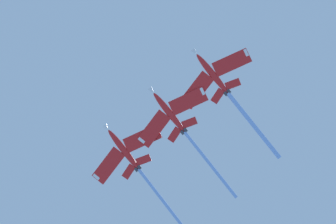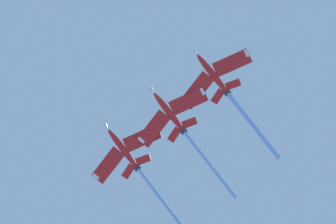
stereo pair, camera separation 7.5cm
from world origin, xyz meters
The scene contains 3 objects.
jet_inner_left centered at (-0.72, -5.47, 117.86)m, with size 31.89×19.59×6.93m.
jet_centre centered at (1.92, 8.14, 117.39)m, with size 31.80×19.57×7.34m.
jet_inner_right centered at (5.91, 21.89, 117.78)m, with size 32.95×19.58×6.95m.
Camera 1 is at (-11.54, 4.59, 1.96)m, focal length 52.01 mm.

